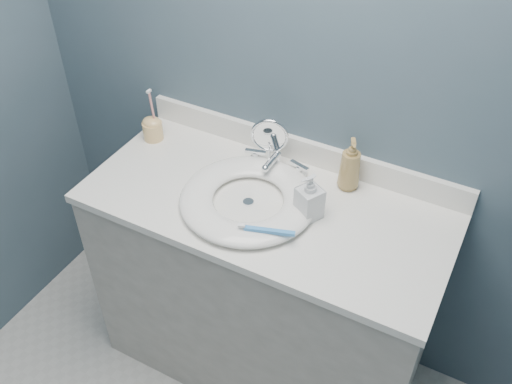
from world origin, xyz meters
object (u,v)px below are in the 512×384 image
Objects in this scene: makeup_mirror at (269,141)px; soap_bottle_amber at (350,164)px; soap_bottle_clear at (310,196)px; toothbrush_holder at (153,128)px.

makeup_mirror is 0.29m from soap_bottle_amber.
soap_bottle_amber is at bearing 101.97° from soap_bottle_clear.
soap_bottle_amber is 0.90× the size of toothbrush_holder.
makeup_mirror is at bearing 171.89° from soap_bottle_clear.
soap_bottle_amber reaches higher than soap_bottle_clear.
toothbrush_holder reaches higher than soap_bottle_clear.
soap_bottle_clear is at bearing -9.63° from toothbrush_holder.
makeup_mirror is 0.47m from toothbrush_holder.
soap_bottle_amber is at bearing 5.94° from toothbrush_holder.
soap_bottle_clear is at bearing -131.97° from soap_bottle_amber.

